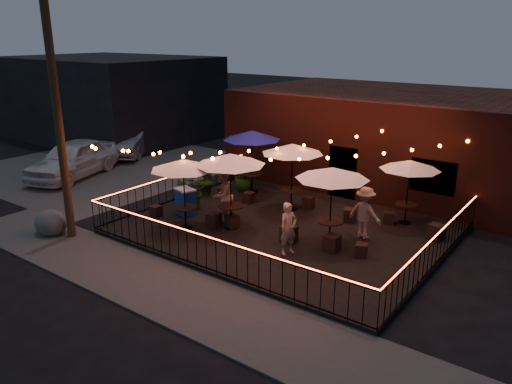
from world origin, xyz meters
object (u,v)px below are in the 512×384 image
at_px(utility_pole, 58,116).
at_px(cooler, 186,201).
at_px(boulder, 51,223).
at_px(cafe_table_5, 410,166).
at_px(cafe_table_1, 252,136).
at_px(cafe_table_2, 230,160).
at_px(cafe_table_0, 183,165).
at_px(cafe_table_3, 292,150).
at_px(cafe_table_4, 332,174).

relative_size(utility_pole, cooler, 8.29).
xyz_separation_m(utility_pole, boulder, (-0.75, -0.26, -3.60)).
xyz_separation_m(cafe_table_5, boulder, (-9.21, -7.66, -1.79)).
relative_size(cafe_table_1, boulder, 2.53).
xyz_separation_m(cafe_table_2, cafe_table_5, (4.54, 3.93, -0.30)).
bearing_deg(cafe_table_2, cafe_table_5, 40.90).
xyz_separation_m(cafe_table_0, cafe_table_1, (-0.59, 4.50, 0.17)).
distance_m(cafe_table_5, boulder, 12.11).
xyz_separation_m(cafe_table_0, cooler, (-0.93, 0.96, -1.68)).
relative_size(cafe_table_3, cafe_table_5, 1.11).
xyz_separation_m(cafe_table_0, cafe_table_3, (1.85, 3.67, 0.10)).
distance_m(cafe_table_1, cafe_table_3, 2.57).
distance_m(utility_pole, cafe_table_1, 7.52).
height_order(cafe_table_5, boulder, cafe_table_5).
bearing_deg(cafe_table_2, boulder, -141.45).
height_order(cafe_table_1, cooler, cafe_table_1).
xyz_separation_m(cafe_table_3, cafe_table_5, (3.92, 1.17, -0.24)).
relative_size(cooler, boulder, 0.95).
height_order(cafe_table_0, boulder, cafe_table_0).
xyz_separation_m(cafe_table_0, cafe_table_4, (4.53, 1.68, 0.08)).
bearing_deg(cooler, cafe_table_4, 22.84).
distance_m(utility_pole, cafe_table_2, 5.46).
height_order(cafe_table_2, cafe_table_4, cafe_table_2).
bearing_deg(utility_pole, cafe_table_3, 53.86).
height_order(cafe_table_0, cafe_table_2, cafe_table_2).
distance_m(cafe_table_5, cooler, 7.89).
distance_m(cafe_table_3, boulder, 8.62).
distance_m(utility_pole, cafe_table_4, 8.53).
height_order(cafe_table_2, cooler, cafe_table_2).
distance_m(cafe_table_4, cafe_table_5, 3.40).
relative_size(cafe_table_2, cafe_table_4, 0.90).
distance_m(cafe_table_1, cafe_table_5, 6.37).
height_order(cafe_table_2, cafe_table_5, cafe_table_2).
height_order(utility_pole, cafe_table_3, utility_pole).
height_order(utility_pole, cafe_table_1, utility_pole).
bearing_deg(cafe_table_0, cafe_table_2, 36.53).
relative_size(utility_pole, cafe_table_2, 3.12).
relative_size(cafe_table_0, cooler, 2.95).
relative_size(cafe_table_1, cafe_table_3, 0.90).
bearing_deg(cafe_table_4, utility_pole, -149.65).
distance_m(utility_pole, cafe_table_5, 11.39).
bearing_deg(cooler, cafe_table_0, -30.76).
relative_size(cafe_table_0, boulder, 2.81).
bearing_deg(cafe_table_4, boulder, -150.62).
bearing_deg(cafe_table_4, cafe_table_0, -159.70).
xyz_separation_m(cafe_table_3, cafe_table_4, (2.68, -2.00, -0.02)).
bearing_deg(cafe_table_4, cafe_table_5, 68.71).
bearing_deg(cafe_table_1, boulder, -111.37).
height_order(utility_pole, cafe_table_4, utility_pole).
relative_size(utility_pole, cafe_table_1, 3.12).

